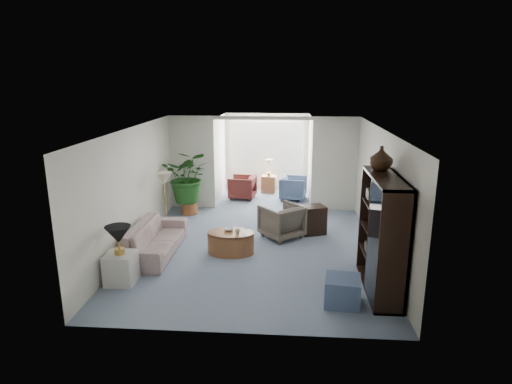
# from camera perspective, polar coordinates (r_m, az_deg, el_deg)

# --- Properties ---
(floor) EXTENTS (6.00, 6.00, 0.00)m
(floor) POSITION_cam_1_polar(r_m,az_deg,el_deg) (9.07, -0.28, -7.71)
(floor) COLOR #7B8CA2
(floor) RESTS_ON ground
(sunroom_floor) EXTENTS (2.60, 2.60, 0.00)m
(sunroom_floor) POSITION_cam_1_polar(r_m,az_deg,el_deg) (12.94, 1.14, -0.76)
(sunroom_floor) COLOR #7B8CA2
(sunroom_floor) RESTS_ON ground
(back_pier_left) EXTENTS (1.20, 0.12, 2.50)m
(back_pier_left) POSITION_cam_1_polar(r_m,az_deg,el_deg) (11.85, -8.36, 3.84)
(back_pier_left) COLOR silver
(back_pier_left) RESTS_ON ground
(back_pier_right) EXTENTS (1.20, 0.12, 2.50)m
(back_pier_right) POSITION_cam_1_polar(r_m,az_deg,el_deg) (11.63, 10.28, 3.55)
(back_pier_right) COLOR silver
(back_pier_right) RESTS_ON ground
(back_header) EXTENTS (2.60, 0.12, 0.10)m
(back_header) POSITION_cam_1_polar(r_m,az_deg,el_deg) (11.42, 0.90, 9.67)
(back_header) COLOR silver
(back_header) RESTS_ON back_pier_left
(window_pane) EXTENTS (2.20, 0.02, 1.50)m
(window_pane) POSITION_cam_1_polar(r_m,az_deg,el_deg) (13.71, 1.42, 6.11)
(window_pane) COLOR white
(window_blinds) EXTENTS (2.20, 0.02, 1.50)m
(window_blinds) POSITION_cam_1_polar(r_m,az_deg,el_deg) (13.68, 1.41, 6.09)
(window_blinds) COLOR white
(framed_picture) EXTENTS (0.04, 0.50, 0.40)m
(framed_picture) POSITION_cam_1_polar(r_m,az_deg,el_deg) (8.63, 16.17, 2.36)
(framed_picture) COLOR #B3A88F
(sofa) EXTENTS (0.84, 2.12, 0.62)m
(sofa) POSITION_cam_1_polar(r_m,az_deg,el_deg) (9.09, -13.04, -5.97)
(sofa) COLOR #B7AA9B
(sofa) RESTS_ON ground
(end_table) EXTENTS (0.49, 0.49, 0.54)m
(end_table) POSITION_cam_1_polar(r_m,az_deg,el_deg) (8.00, -17.26, -9.53)
(end_table) COLOR beige
(end_table) RESTS_ON ground
(table_lamp) EXTENTS (0.44, 0.44, 0.30)m
(table_lamp) POSITION_cam_1_polar(r_m,az_deg,el_deg) (7.77, -17.60, -5.36)
(table_lamp) COLOR black
(table_lamp) RESTS_ON end_table
(floor_lamp) EXTENTS (0.36, 0.36, 0.28)m
(floor_lamp) POSITION_cam_1_polar(r_m,az_deg,el_deg) (10.09, -11.91, 1.76)
(floor_lamp) COLOR beige
(floor_lamp) RESTS_ON ground
(coffee_table) EXTENTS (1.09, 1.09, 0.45)m
(coffee_table) POSITION_cam_1_polar(r_m,az_deg,el_deg) (8.90, -3.32, -6.63)
(coffee_table) COLOR brown
(coffee_table) RESTS_ON ground
(coffee_bowl) EXTENTS (0.24, 0.24, 0.05)m
(coffee_bowl) POSITION_cam_1_polar(r_m,az_deg,el_deg) (8.91, -3.58, -4.89)
(coffee_bowl) COLOR white
(coffee_bowl) RESTS_ON coffee_table
(coffee_cup) EXTENTS (0.12, 0.12, 0.10)m
(coffee_cup) POSITION_cam_1_polar(r_m,az_deg,el_deg) (8.69, -2.45, -5.23)
(coffee_cup) COLOR #B9B5A2
(coffee_cup) RESTS_ON coffee_table
(wingback_chair) EXTENTS (1.13, 1.14, 0.74)m
(wingback_chair) POSITION_cam_1_polar(r_m,az_deg,el_deg) (9.71, 3.38, -3.84)
(wingback_chair) COLOR #5F564B
(wingback_chair) RESTS_ON ground
(side_table_dark) EXTENTS (0.65, 0.59, 0.65)m
(side_table_dark) POSITION_cam_1_polar(r_m,az_deg,el_deg) (10.03, 7.41, -3.62)
(side_table_dark) COLOR black
(side_table_dark) RESTS_ON ground
(entertainment_cabinet) EXTENTS (0.47, 1.76, 1.95)m
(entertainment_cabinet) POSITION_cam_1_polar(r_m,az_deg,el_deg) (7.46, 16.18, -5.37)
(entertainment_cabinet) COLOR black
(entertainment_cabinet) RESTS_ON ground
(cabinet_urn) EXTENTS (0.39, 0.39, 0.41)m
(cabinet_urn) POSITION_cam_1_polar(r_m,az_deg,el_deg) (7.63, 16.07, 4.29)
(cabinet_urn) COLOR #331E11
(cabinet_urn) RESTS_ON entertainment_cabinet
(ottoman) EXTENTS (0.61, 0.61, 0.44)m
(ottoman) POSITION_cam_1_polar(r_m,az_deg,el_deg) (7.15, 11.26, -12.58)
(ottoman) COLOR slate
(ottoman) RESTS_ON ground
(plant_pot) EXTENTS (0.40, 0.40, 0.32)m
(plant_pot) POSITION_cam_1_polar(r_m,az_deg,el_deg) (11.53, -8.69, -2.06)
(plant_pot) COLOR #A1572E
(plant_pot) RESTS_ON ground
(house_plant) EXTENTS (1.23, 1.07, 1.37)m
(house_plant) POSITION_cam_1_polar(r_m,az_deg,el_deg) (11.32, -8.85, 2.03)
(house_plant) COLOR #1F501B
(house_plant) RESTS_ON plant_pot
(sunroom_chair_blue) EXTENTS (0.84, 0.82, 0.68)m
(sunroom_chair_blue) POSITION_cam_1_polar(r_m,az_deg,el_deg) (12.74, 4.91, 0.52)
(sunroom_chair_blue) COLOR slate
(sunroom_chair_blue) RESTS_ON ground
(sunroom_chair_maroon) EXTENTS (0.83, 0.81, 0.68)m
(sunroom_chair_maroon) POSITION_cam_1_polar(r_m,az_deg,el_deg) (12.80, -1.82, 0.63)
(sunroom_chair_maroon) COLOR maroon
(sunroom_chair_maroon) RESTS_ON ground
(sunroom_table) EXTENTS (0.47, 0.39, 0.53)m
(sunroom_table) POSITION_cam_1_polar(r_m,az_deg,el_deg) (13.49, 1.69, 1.04)
(sunroom_table) COLOR brown
(sunroom_table) RESTS_ON ground
(shelf_clutter) EXTENTS (0.30, 1.15, 1.06)m
(shelf_clutter) POSITION_cam_1_polar(r_m,az_deg,el_deg) (7.44, 15.82, -3.24)
(shelf_clutter) COLOR #2B2822
(shelf_clutter) RESTS_ON entertainment_cabinet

